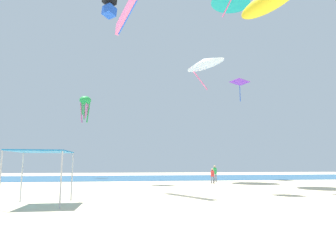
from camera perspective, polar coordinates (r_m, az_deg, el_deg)
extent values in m
cube|color=beige|center=(16.82, 1.50, -14.83)|extent=(110.00, 110.00, 0.10)
cube|color=#28608C|center=(43.14, -4.75, -10.58)|extent=(110.00, 18.16, 0.03)
cylinder|color=#B2B2B7|center=(14.42, -31.35, -9.46)|extent=(0.07, 0.07, 2.58)
cylinder|color=#B2B2B7|center=(13.65, -21.20, -10.22)|extent=(0.07, 0.07, 2.58)
cylinder|color=#B2B2B7|center=(16.83, -27.94, -9.32)|extent=(0.07, 0.07, 2.58)
cylinder|color=#B2B2B7|center=(16.18, -19.20, -9.89)|extent=(0.07, 0.07, 2.58)
cube|color=#1972B7|center=(15.22, -24.63, -4.77)|extent=(2.64, 2.65, 0.06)
cylinder|color=slate|center=(30.12, 8.97, -10.95)|extent=(0.14, 0.14, 0.72)
cylinder|color=slate|center=(30.28, 9.41, -10.93)|extent=(0.14, 0.14, 0.72)
cylinder|color=red|center=(30.17, 9.16, -9.67)|extent=(0.38, 0.38, 0.63)
sphere|color=tan|center=(30.16, 9.14, -8.85)|extent=(0.23, 0.23, 0.23)
cylinder|color=slate|center=(33.72, 9.45, -10.50)|extent=(0.17, 0.17, 0.86)
cylinder|color=slate|center=(33.49, 9.87, -10.51)|extent=(0.17, 0.17, 0.86)
cylinder|color=green|center=(33.58, 9.63, -9.14)|extent=(0.45, 0.45, 0.75)
sphere|color=tan|center=(33.57, 9.61, -8.26)|extent=(0.28, 0.28, 0.28)
cone|color=white|center=(35.50, 7.61, 12.99)|extent=(5.35, 5.31, 2.17)
cylinder|color=pink|center=(36.75, 6.37, 9.72)|extent=(2.50, 0.50, 2.96)
cube|color=blue|center=(37.70, -12.02, 22.13)|extent=(1.93, 1.94, 1.32)
ellipsoid|color=green|center=(46.02, -16.69, 5.11)|extent=(2.54, 2.54, 1.30)
cylinder|color=green|center=(45.37, -17.27, 3.51)|extent=(0.33, 0.36, 2.02)
cylinder|color=pink|center=(45.14, -16.62, 3.15)|extent=(0.29, 0.44, 2.62)
cylinder|color=green|center=(45.46, -16.13, 2.67)|extent=(0.52, 0.25, 3.21)
cylinder|color=pink|center=(46.10, -16.26, 3.29)|extent=(0.33, 0.36, 2.02)
cylinder|color=green|center=(46.20, -16.93, 2.91)|extent=(0.29, 0.44, 2.62)
cylinder|color=pink|center=(45.78, -17.45, 2.65)|extent=(0.52, 0.25, 3.21)
cube|color=purple|center=(42.21, 14.55, 8.79)|extent=(2.74, 2.75, 0.29)
cylinder|color=blue|center=(41.73, 14.64, 6.46)|extent=(0.13, 0.13, 2.28)
cube|color=pink|center=(24.44, -8.36, 22.56)|extent=(2.06, 4.44, 2.84)
cube|color=blue|center=(24.13, -8.39, 21.29)|extent=(1.54, 3.33, 1.56)
ellipsoid|color=yellow|center=(25.09, 19.98, 22.89)|extent=(3.84, 5.51, 1.73)
cone|color=teal|center=(33.63, 12.78, 24.02)|extent=(5.62, 5.60, 1.08)
cylinder|color=pink|center=(31.40, 12.61, 23.65)|extent=(1.56, 0.84, 2.99)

